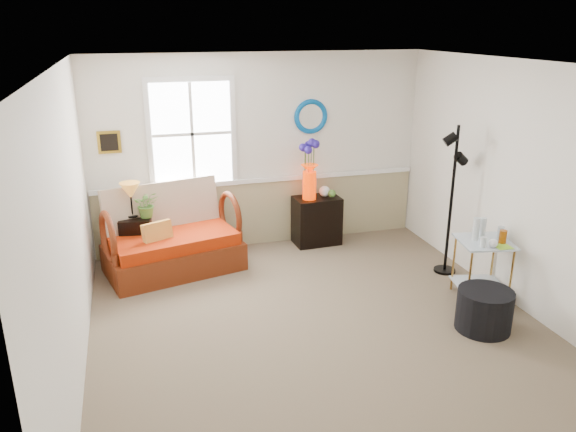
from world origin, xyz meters
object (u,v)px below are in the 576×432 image
object	(u,v)px
loveseat	(172,231)
floor_lamp	(451,201)
cabinet	(317,220)
lamp_stand	(138,242)
side_table	(481,270)
ottoman	(484,310)

from	to	relation	value
loveseat	floor_lamp	world-z (taller)	floor_lamp
loveseat	cabinet	xyz separation A→B (m)	(2.01, 0.37, -0.19)
lamp_stand	side_table	distance (m)	4.13
side_table	lamp_stand	bearing A→B (deg)	151.85
lamp_stand	side_table	bearing A→B (deg)	-28.15
cabinet	lamp_stand	bearing A→B (deg)	-178.78
floor_lamp	ottoman	xyz separation A→B (m)	(-0.37, -1.34, -0.71)
cabinet	floor_lamp	size ratio (longest dim) A/B	0.36
loveseat	ottoman	distance (m)	3.70
loveseat	ottoman	size ratio (longest dim) A/B	2.91
side_table	floor_lamp	world-z (taller)	floor_lamp
ottoman	loveseat	bearing A→B (deg)	140.92
lamp_stand	cabinet	size ratio (longest dim) A/B	1.00
lamp_stand	side_table	world-z (taller)	side_table
cabinet	ottoman	distance (m)	2.83
cabinet	ottoman	bearing A→B (deg)	-74.70
ottoman	cabinet	bearing A→B (deg)	107.60
side_table	floor_lamp	size ratio (longest dim) A/B	0.38
cabinet	floor_lamp	xyz separation A→B (m)	(1.23, -1.36, 0.58)
lamp_stand	cabinet	world-z (taller)	cabinet
loveseat	lamp_stand	world-z (taller)	loveseat
floor_lamp	ottoman	distance (m)	1.56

